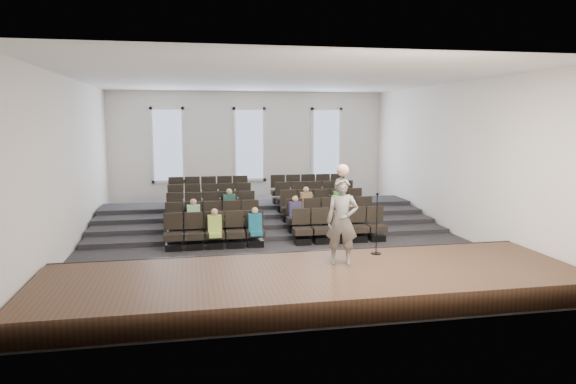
{
  "coord_description": "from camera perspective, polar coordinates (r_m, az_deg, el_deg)",
  "views": [
    {
      "loc": [
        -2.61,
        -15.58,
        3.79
      ],
      "look_at": [
        0.49,
        0.5,
        1.47
      ],
      "focal_mm": 32.0,
      "sensor_mm": 36.0,
      "label": 1
    }
  ],
  "objects": [
    {
      "name": "mic_stand",
      "position": [
        12.83,
        9.79,
        -4.82
      ],
      "size": [
        0.26,
        0.26,
        1.53
      ],
      "color": "black",
      "rests_on": "stage"
    },
    {
      "name": "wall_back",
      "position": [
        22.79,
        -4.33,
        4.8
      ],
      "size": [
        12.0,
        0.04,
        5.0
      ],
      "primitive_type": "cube",
      "color": "white",
      "rests_on": "ground"
    },
    {
      "name": "stage",
      "position": [
        11.37,
        2.95,
        -10.09
      ],
      "size": [
        11.8,
        3.6,
        0.5
      ],
      "primitive_type": "cube",
      "color": "#402F1B",
      "rests_on": "ground"
    },
    {
      "name": "wall_left",
      "position": [
        16.01,
        -23.21,
        2.79
      ],
      "size": [
        0.04,
        14.0,
        5.0
      ],
      "primitive_type": "cube",
      "color": "white",
      "rests_on": "ground"
    },
    {
      "name": "speaker",
      "position": [
        11.77,
        6.03,
        -3.24
      ],
      "size": [
        0.84,
        0.68,
        1.98
      ],
      "primitive_type": "imported",
      "rotation": [
        0.0,
        0.0,
        -0.33
      ],
      "color": "slate",
      "rests_on": "stage"
    },
    {
      "name": "seating_rows",
      "position": [
        17.6,
        -2.21,
        -2.12
      ],
      "size": [
        6.8,
        4.7,
        1.67
      ],
      "color": "black",
      "rests_on": "ground"
    },
    {
      "name": "ceiling",
      "position": [
        15.85,
        -1.43,
        12.48
      ],
      "size": [
        12.0,
        14.0,
        0.02
      ],
      "primitive_type": "cube",
      "color": "white",
      "rests_on": "ground"
    },
    {
      "name": "wall_right",
      "position": [
        17.86,
        18.05,
        3.53
      ],
      "size": [
        0.04,
        14.0,
        5.0
      ],
      "primitive_type": "cube",
      "color": "white",
      "rests_on": "ground"
    },
    {
      "name": "risers",
      "position": [
        19.27,
        -2.94,
        -2.69
      ],
      "size": [
        11.8,
        4.8,
        0.6
      ],
      "color": "black",
      "rests_on": "ground"
    },
    {
      "name": "ground",
      "position": [
        16.25,
        -1.37,
        -5.42
      ],
      "size": [
        14.0,
        14.0,
        0.0
      ],
      "primitive_type": "plane",
      "color": "black",
      "rests_on": "ground"
    },
    {
      "name": "audience",
      "position": [
        16.56,
        -0.68,
        -2.23
      ],
      "size": [
        5.45,
        2.64,
        1.1
      ],
      "color": "#B0CE52",
      "rests_on": "seating_rows"
    },
    {
      "name": "wall_front",
      "position": [
        9.04,
        5.96,
        -0.17
      ],
      "size": [
        12.0,
        0.04,
        5.0
      ],
      "primitive_type": "cube",
      "color": "white",
      "rests_on": "ground"
    },
    {
      "name": "stage_lip",
      "position": [
        13.02,
        1.08,
        -7.71
      ],
      "size": [
        11.8,
        0.06,
        0.52
      ],
      "primitive_type": "cube",
      "color": "black",
      "rests_on": "ground"
    },
    {
      "name": "windows",
      "position": [
        22.71,
        -4.31,
        5.29
      ],
      "size": [
        8.44,
        0.1,
        3.24
      ],
      "color": "white",
      "rests_on": "wall_back"
    }
  ]
}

